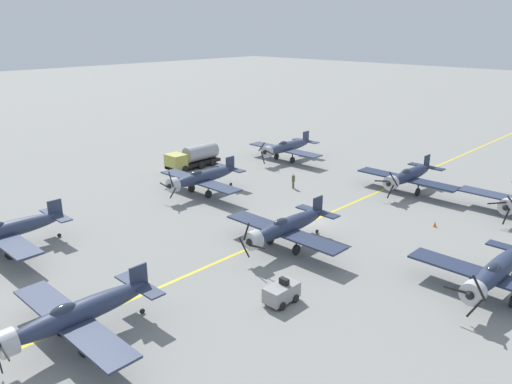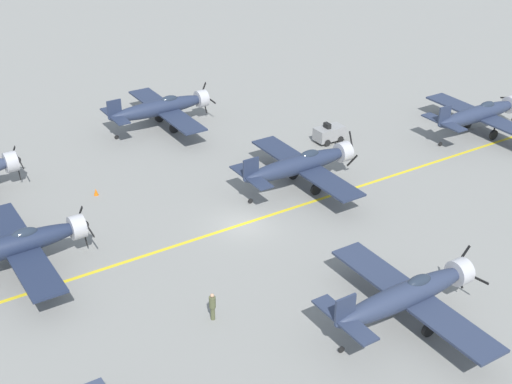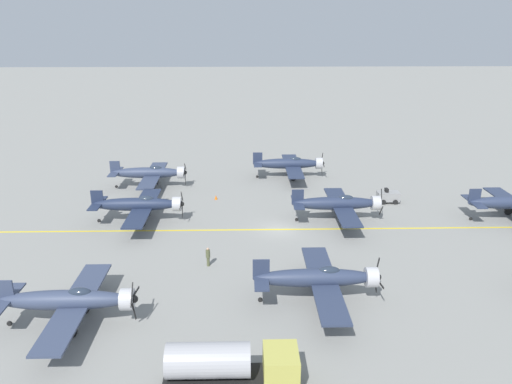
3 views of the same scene
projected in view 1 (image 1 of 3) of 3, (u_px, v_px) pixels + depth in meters
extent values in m
plane|color=gray|center=(311.00, 221.00, 49.74)|extent=(400.00, 400.00, 0.00)
cube|color=yellow|center=(311.00, 221.00, 49.74)|extent=(0.30, 160.00, 0.01)
ellipsoid|color=#2E3952|center=(10.00, 229.00, 42.57)|extent=(1.50, 9.50, 1.42)
cube|color=#2E3952|center=(1.00, 235.00, 42.16)|extent=(12.00, 2.10, 0.16)
cube|color=#2E3952|center=(56.00, 215.00, 45.32)|extent=(4.40, 1.10, 0.12)
cube|color=#2E3952|center=(55.00, 208.00, 45.12)|extent=(0.14, 1.30, 1.60)
cylinder|color=black|center=(9.00, 247.00, 41.37)|extent=(0.14, 0.14, 1.26)
cylinder|color=black|center=(11.00, 254.00, 41.57)|extent=(0.22, 0.90, 0.90)
cylinder|color=black|center=(59.00, 235.00, 46.01)|extent=(0.12, 0.36, 0.36)
ellipsoid|color=#202A44|center=(410.00, 175.00, 58.09)|extent=(1.50, 9.50, 1.42)
cylinder|color=#B7B7BC|center=(391.00, 183.00, 55.04)|extent=(1.58, 0.90, 1.58)
ellipsoid|color=#232D3D|center=(406.00, 172.00, 57.13)|extent=(0.80, 1.70, 0.76)
cube|color=#202A44|center=(407.00, 179.00, 57.68)|extent=(12.00, 2.10, 0.16)
cube|color=#202A44|center=(426.00, 167.00, 60.84)|extent=(4.40, 1.10, 0.12)
cube|color=#202A44|center=(427.00, 161.00, 60.63)|extent=(0.14, 1.30, 1.60)
sphere|color=black|center=(388.00, 184.00, 54.70)|extent=(0.56, 0.56, 0.56)
cube|color=black|center=(394.00, 179.00, 54.12)|extent=(1.22, 0.06, 1.44)
cube|color=black|center=(390.00, 192.00, 54.76)|extent=(0.74, 0.06, 1.69)
cube|color=black|center=(382.00, 181.00, 55.22)|extent=(1.75, 0.06, 0.43)
cylinder|color=black|center=(418.00, 187.00, 56.89)|extent=(0.14, 0.14, 1.26)
cylinder|color=black|center=(418.00, 192.00, 57.09)|extent=(0.22, 0.90, 0.90)
cylinder|color=black|center=(394.00, 181.00, 58.86)|extent=(0.14, 0.14, 1.26)
cylinder|color=black|center=(394.00, 186.00, 59.06)|extent=(0.22, 0.90, 0.90)
cylinder|color=black|center=(425.00, 182.00, 61.52)|extent=(0.12, 0.36, 0.36)
ellipsoid|color=#353F58|center=(288.00, 146.00, 71.66)|extent=(1.50, 9.50, 1.42)
cylinder|color=#B7B7BC|center=(267.00, 152.00, 68.62)|extent=(1.58, 0.90, 1.58)
ellipsoid|color=#232D3D|center=(283.00, 144.00, 70.70)|extent=(0.80, 1.70, 0.76)
cube|color=#353F58|center=(284.00, 150.00, 71.25)|extent=(12.00, 2.10, 0.16)
cube|color=#353F58|center=(306.00, 141.00, 74.42)|extent=(4.40, 1.10, 0.12)
cube|color=#353F58|center=(306.00, 137.00, 74.21)|extent=(0.14, 1.30, 1.60)
sphere|color=black|center=(265.00, 152.00, 68.27)|extent=(0.56, 0.56, 0.56)
cube|color=black|center=(263.00, 158.00, 68.73)|extent=(0.74, 0.06, 1.69)
cube|color=black|center=(262.00, 147.00, 68.43)|extent=(1.23, 0.06, 1.44)
cube|color=black|center=(269.00, 152.00, 67.66)|extent=(1.75, 0.06, 0.43)
cylinder|color=black|center=(292.00, 156.00, 70.47)|extent=(0.14, 0.14, 1.26)
cylinder|color=black|center=(292.00, 160.00, 70.67)|extent=(0.22, 0.90, 0.90)
cylinder|color=black|center=(277.00, 152.00, 72.43)|extent=(0.14, 0.14, 1.26)
cylinder|color=black|center=(277.00, 156.00, 72.63)|extent=(0.22, 0.90, 0.90)
cylinder|color=black|center=(306.00, 154.00, 75.10)|extent=(0.12, 0.36, 0.36)
cylinder|color=#B7B7BC|center=(507.00, 206.00, 47.89)|extent=(1.57, 0.90, 1.58)
sphere|color=black|center=(505.00, 208.00, 47.55)|extent=(0.56, 0.56, 0.56)
cube|color=black|center=(497.00, 203.00, 48.01)|extent=(1.71, 0.06, 0.67)
cube|color=black|center=(506.00, 217.00, 47.70)|extent=(0.50, 0.06, 1.74)
cylinder|color=black|center=(503.00, 203.00, 51.71)|extent=(0.14, 0.14, 1.26)
cylinder|color=black|center=(502.00, 209.00, 51.91)|extent=(0.22, 0.90, 0.90)
ellipsoid|color=#29334C|center=(82.00, 311.00, 30.36)|extent=(1.50, 9.50, 1.42)
cylinder|color=#B7B7BC|center=(7.00, 343.00, 27.31)|extent=(1.58, 0.90, 1.58)
ellipsoid|color=#232D3D|center=(63.00, 310.00, 29.40)|extent=(0.80, 1.70, 0.76)
cube|color=#29334C|center=(71.00, 321.00, 29.95)|extent=(12.00, 2.10, 0.16)
cube|color=#29334C|center=(139.00, 285.00, 33.11)|extent=(4.40, 1.10, 0.12)
cube|color=#29334C|center=(139.00, 276.00, 32.91)|extent=(0.14, 1.30, 1.60)
cube|color=black|center=(2.00, 350.00, 26.34)|extent=(1.71, 0.06, 0.65)
cylinder|color=black|center=(85.00, 340.00, 29.16)|extent=(0.14, 0.14, 1.26)
cylinder|color=black|center=(86.00, 349.00, 29.36)|extent=(0.22, 0.90, 0.90)
cylinder|color=black|center=(61.00, 320.00, 31.13)|extent=(0.14, 0.14, 1.26)
cylinder|color=black|center=(62.00, 329.00, 31.33)|extent=(0.22, 0.90, 0.90)
cylinder|color=black|center=(142.00, 311.00, 33.80)|extent=(0.12, 0.36, 0.36)
ellipsoid|color=#2B354F|center=(204.00, 177.00, 57.37)|extent=(1.50, 9.50, 1.42)
cylinder|color=#B7B7BC|center=(173.00, 185.00, 54.32)|extent=(1.57, 0.90, 1.58)
ellipsoid|color=#232D3D|center=(197.00, 174.00, 56.41)|extent=(0.80, 1.70, 0.76)
cube|color=#2B354F|center=(199.00, 181.00, 56.95)|extent=(12.00, 2.10, 0.16)
cube|color=#2B354F|center=(230.00, 168.00, 60.12)|extent=(4.40, 1.10, 0.12)
cube|color=#2B354F|center=(230.00, 163.00, 59.91)|extent=(0.14, 1.30, 1.60)
sphere|color=black|center=(170.00, 186.00, 53.98)|extent=(0.56, 0.56, 0.56)
cube|color=black|center=(171.00, 180.00, 53.51)|extent=(0.78, 0.06, 1.68)
cube|color=black|center=(173.00, 193.00, 53.84)|extent=(1.19, 0.06, 1.46)
cube|color=black|center=(165.00, 185.00, 54.59)|extent=(1.75, 0.06, 0.39)
cylinder|color=black|center=(208.00, 189.00, 56.17)|extent=(0.14, 0.14, 1.26)
cylinder|color=black|center=(208.00, 194.00, 56.37)|extent=(0.22, 0.90, 0.90)
cylinder|color=black|center=(191.00, 183.00, 58.14)|extent=(0.14, 0.14, 1.26)
cylinder|color=black|center=(191.00, 188.00, 58.34)|extent=(0.22, 0.90, 0.90)
cylinder|color=black|center=(231.00, 184.00, 60.80)|extent=(0.12, 0.36, 0.36)
ellipsoid|color=#242F48|center=(289.00, 225.00, 43.42)|extent=(1.50, 9.50, 1.42)
cylinder|color=#B7B7BC|center=(253.00, 240.00, 40.37)|extent=(1.58, 0.90, 1.58)
ellipsoid|color=#232D3D|center=(280.00, 223.00, 42.46)|extent=(0.80, 1.70, 0.76)
cube|color=#242F48|center=(283.00, 231.00, 43.01)|extent=(12.00, 2.10, 0.16)
cube|color=#242F48|center=(317.00, 212.00, 46.17)|extent=(4.40, 1.10, 0.12)
cube|color=#242F48|center=(318.00, 205.00, 45.97)|extent=(0.14, 1.30, 1.60)
sphere|color=black|center=(249.00, 242.00, 40.03)|extent=(0.56, 0.56, 0.56)
cube|color=black|center=(246.00, 232.00, 39.97)|extent=(0.75, 0.06, 1.69)
cube|color=black|center=(257.00, 247.00, 39.51)|extent=(1.75, 0.06, 0.42)
cube|color=black|center=(244.00, 248.00, 40.61)|extent=(1.22, 0.06, 1.44)
cylinder|color=black|center=(296.00, 243.00, 42.22)|extent=(0.14, 0.14, 1.26)
cylinder|color=black|center=(296.00, 250.00, 42.42)|extent=(0.22, 0.90, 0.90)
cylinder|color=black|center=(270.00, 233.00, 44.19)|extent=(0.14, 0.14, 1.26)
cylinder|color=black|center=(270.00, 240.00, 44.39)|extent=(0.22, 0.90, 0.90)
cylinder|color=black|center=(317.00, 231.00, 46.86)|extent=(0.12, 0.36, 0.36)
ellipsoid|color=#252F49|center=(498.00, 270.00, 35.51)|extent=(1.50, 9.50, 1.42)
cylinder|color=#B7B7BC|center=(473.00, 293.00, 32.46)|extent=(1.58, 0.90, 1.58)
ellipsoid|color=#232D3D|center=(493.00, 268.00, 34.55)|extent=(0.80, 1.70, 0.76)
cube|color=#252F49|center=(493.00, 278.00, 35.09)|extent=(12.00, 2.10, 0.16)
sphere|color=black|center=(470.00, 296.00, 32.12)|extent=(0.56, 0.56, 0.56)
cube|color=black|center=(457.00, 290.00, 32.67)|extent=(1.75, 0.06, 0.23)
cube|color=black|center=(479.00, 288.00, 31.57)|extent=(1.07, 0.06, 1.54)
cube|color=black|center=(474.00, 308.00, 32.10)|extent=(0.92, 0.06, 1.62)
cylinder|color=black|center=(470.00, 279.00, 36.28)|extent=(0.14, 0.14, 1.26)
cylinder|color=black|center=(469.00, 286.00, 36.48)|extent=(0.22, 0.90, 0.90)
cube|color=black|center=(194.00, 163.00, 68.33)|extent=(2.25, 8.00, 0.40)
cube|color=#B2AD4C|center=(176.00, 162.00, 66.05)|extent=(2.50, 2.08, 2.00)
cylinder|color=#9E9EA3|center=(201.00, 152.00, 68.82)|extent=(2.10, 4.96, 2.10)
cylinder|color=black|center=(185.00, 169.00, 65.89)|extent=(0.30, 1.00, 1.00)
cylinder|color=black|center=(174.00, 166.00, 67.45)|extent=(0.30, 1.00, 1.00)
cylinder|color=black|center=(202.00, 165.00, 67.86)|extent=(0.30, 1.00, 1.00)
cylinder|color=black|center=(190.00, 162.00, 69.42)|extent=(0.30, 1.00, 1.00)
cylinder|color=black|center=(213.00, 162.00, 69.29)|extent=(0.30, 1.00, 1.00)
cylinder|color=black|center=(202.00, 159.00, 70.85)|extent=(0.30, 1.00, 1.00)
cube|color=gray|center=(282.00, 292.00, 34.95)|extent=(1.40, 2.60, 1.10)
cube|color=black|center=(284.00, 281.00, 34.88)|extent=(0.70, 0.36, 0.44)
cylinder|color=black|center=(282.00, 306.00, 34.17)|extent=(0.20, 0.60, 0.60)
cylinder|color=black|center=(267.00, 299.00, 35.07)|extent=(0.20, 0.60, 0.60)
cylinder|color=black|center=(295.00, 298.00, 35.15)|extent=(0.20, 0.60, 0.60)
cylinder|color=black|center=(281.00, 292.00, 36.05)|extent=(0.20, 0.60, 0.60)
cylinder|color=#515638|center=(293.00, 185.00, 59.74)|extent=(0.27, 0.27, 0.85)
cylinder|color=#515638|center=(293.00, 179.00, 59.50)|extent=(0.39, 0.39, 0.71)
sphere|color=tan|center=(293.00, 175.00, 59.35)|extent=(0.23, 0.23, 0.23)
cone|color=orange|center=(435.00, 224.00, 48.36)|extent=(0.36, 0.36, 0.55)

